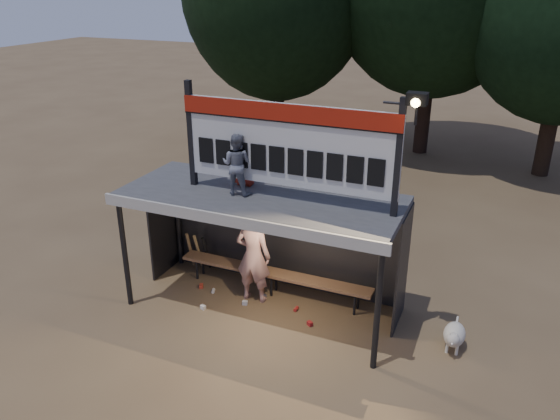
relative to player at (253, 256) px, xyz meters
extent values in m
plane|color=brown|center=(0.27, -0.20, -0.94)|extent=(80.00, 80.00, 0.00)
imported|color=silver|center=(0.00, 0.00, 0.00)|extent=(0.71, 0.49, 1.89)
imported|color=slate|center=(-0.13, -0.32, 1.92)|extent=(0.56, 0.45, 1.09)
imported|color=#AD2A1A|center=(-0.21, 0.14, 1.89)|extent=(0.50, 0.32, 1.02)
cube|color=#3D3D3F|center=(0.27, -0.20, 1.32)|extent=(5.00, 2.00, 0.12)
cube|color=beige|center=(0.27, -1.22, 1.28)|extent=(5.10, 0.06, 0.20)
cylinder|color=black|center=(-2.13, -1.10, 0.16)|extent=(0.10, 0.10, 2.20)
cylinder|color=black|center=(2.67, -1.10, 0.16)|extent=(0.10, 0.10, 2.20)
cylinder|color=black|center=(-2.13, 0.70, 0.16)|extent=(0.10, 0.10, 2.20)
cylinder|color=black|center=(2.67, 0.70, 0.16)|extent=(0.10, 0.10, 2.20)
cube|color=black|center=(0.27, 0.80, 0.16)|extent=(5.00, 0.04, 2.20)
cube|color=black|center=(-2.23, 0.30, 0.16)|extent=(0.04, 1.00, 2.20)
cube|color=black|center=(2.77, 0.30, 0.16)|extent=(0.04, 1.00, 2.20)
cylinder|color=black|center=(0.27, 0.80, 1.21)|extent=(5.00, 0.06, 0.06)
cube|color=black|center=(-1.08, -0.20, 2.33)|extent=(0.10, 0.10, 1.90)
cube|color=black|center=(2.62, -0.20, 2.33)|extent=(0.10, 0.10, 1.90)
cube|color=silver|center=(0.77, -0.20, 2.33)|extent=(3.80, 0.08, 1.40)
cube|color=#A41B0B|center=(0.77, -0.25, 2.89)|extent=(3.80, 0.04, 0.28)
cube|color=black|center=(0.77, -0.25, 2.74)|extent=(3.80, 0.02, 0.03)
cube|color=black|center=(-0.76, -0.25, 2.08)|extent=(0.27, 0.03, 0.45)
cube|color=black|center=(-0.42, -0.25, 2.08)|extent=(0.27, 0.03, 0.45)
cube|color=black|center=(-0.08, -0.25, 2.08)|extent=(0.27, 0.03, 0.45)
cube|color=black|center=(0.26, -0.25, 2.08)|extent=(0.27, 0.03, 0.45)
cube|color=black|center=(0.60, -0.25, 2.08)|extent=(0.27, 0.03, 0.45)
cube|color=black|center=(0.94, -0.25, 2.08)|extent=(0.27, 0.03, 0.45)
cube|color=black|center=(1.28, -0.25, 2.08)|extent=(0.27, 0.03, 0.45)
cube|color=black|center=(1.62, -0.25, 2.08)|extent=(0.27, 0.03, 0.45)
cube|color=black|center=(1.96, -0.25, 2.08)|extent=(0.27, 0.03, 0.45)
cube|color=black|center=(2.30, -0.25, 2.08)|extent=(0.27, 0.03, 0.45)
cylinder|color=black|center=(2.57, -0.20, 3.18)|extent=(0.50, 0.04, 0.04)
cylinder|color=black|center=(2.82, -0.20, 3.03)|extent=(0.04, 0.04, 0.30)
cube|color=black|center=(2.82, -0.25, 3.28)|extent=(0.30, 0.22, 0.18)
sphere|color=#FFD88C|center=(2.82, -0.34, 3.24)|extent=(0.14, 0.14, 0.14)
cube|color=brown|center=(0.27, 0.35, -0.49)|extent=(4.00, 0.35, 0.06)
cylinder|color=black|center=(-1.43, 0.23, -0.72)|extent=(0.05, 0.05, 0.45)
cylinder|color=black|center=(-1.43, 0.47, -0.72)|extent=(0.05, 0.05, 0.45)
cylinder|color=black|center=(0.27, 0.23, -0.72)|extent=(0.05, 0.05, 0.45)
cylinder|color=black|center=(0.27, 0.47, -0.72)|extent=(0.05, 0.05, 0.45)
cylinder|color=black|center=(1.97, 0.23, -0.72)|extent=(0.05, 0.05, 0.45)
cylinder|color=black|center=(1.97, 0.47, -0.72)|extent=(0.05, 0.05, 0.45)
cylinder|color=#322016|center=(-3.73, 9.80, 0.93)|extent=(0.50, 0.50, 3.74)
cylinder|color=black|center=(1.27, 11.30, 1.15)|extent=(0.50, 0.50, 4.18)
cylinder|color=black|center=(5.27, 10.30, 0.82)|extent=(0.50, 0.50, 3.52)
ellipsoid|color=beige|center=(3.80, -0.06, -0.67)|extent=(0.36, 0.58, 0.36)
sphere|color=beige|center=(3.80, -0.34, -0.58)|extent=(0.22, 0.22, 0.22)
cone|color=beige|center=(3.80, -0.44, -0.60)|extent=(0.10, 0.10, 0.10)
cone|color=beige|center=(3.75, -0.36, -0.48)|extent=(0.06, 0.06, 0.07)
cone|color=beige|center=(3.85, -0.36, -0.48)|extent=(0.06, 0.06, 0.07)
cylinder|color=beige|center=(3.72, -0.24, -0.85)|extent=(0.05, 0.05, 0.18)
cylinder|color=beige|center=(3.88, -0.24, -0.85)|extent=(0.05, 0.05, 0.18)
cylinder|color=white|center=(3.72, 0.12, -0.85)|extent=(0.05, 0.05, 0.18)
cylinder|color=silver|center=(3.88, 0.12, -0.85)|extent=(0.05, 0.05, 0.18)
cylinder|color=beige|center=(3.80, 0.24, -0.60)|extent=(0.04, 0.16, 0.14)
cylinder|color=olive|center=(-1.82, 0.62, -0.51)|extent=(0.07, 0.27, 0.84)
cylinder|color=#9E7C4A|center=(-1.62, 0.62, -0.51)|extent=(0.07, 0.30, 0.83)
cylinder|color=black|center=(-1.42, 0.62, -0.51)|extent=(0.08, 0.33, 0.83)
cube|color=#AC1D1D|center=(1.32, -0.42, -0.90)|extent=(0.12, 0.11, 0.08)
cylinder|color=#A1A1A6|center=(0.14, 0.14, -0.91)|extent=(0.14, 0.11, 0.07)
cube|color=silver|center=(-0.74, -0.72, -0.90)|extent=(0.12, 0.10, 0.08)
cylinder|color=red|center=(0.91, -0.07, -0.91)|extent=(0.07, 0.12, 0.07)
cube|color=#B8B8BD|center=(-0.07, -0.27, -0.90)|extent=(0.11, 0.09, 0.08)
cylinder|color=silver|center=(-0.86, -0.12, -0.91)|extent=(0.11, 0.14, 0.07)
cube|color=red|center=(-1.17, -0.06, -0.90)|extent=(0.10, 0.12, 0.08)
camera|label=1|loc=(4.08, -8.28, 4.88)|focal=35.00mm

